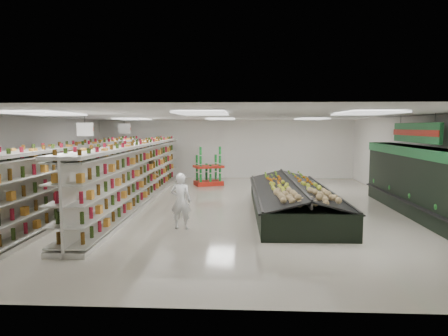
# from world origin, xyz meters

# --- Properties ---
(floor) EXTENTS (16.00, 16.00, 0.00)m
(floor) POSITION_xyz_m (0.00, 0.00, 0.00)
(floor) COLOR beige
(floor) RESTS_ON ground
(ceiling) EXTENTS (14.00, 16.00, 0.02)m
(ceiling) POSITION_xyz_m (0.00, 0.00, 3.20)
(ceiling) COLOR white
(ceiling) RESTS_ON wall_back
(wall_back) EXTENTS (14.00, 0.02, 3.20)m
(wall_back) POSITION_xyz_m (0.00, 8.00, 1.60)
(wall_back) COLOR white
(wall_back) RESTS_ON floor
(wall_front) EXTENTS (14.00, 0.02, 3.20)m
(wall_front) POSITION_xyz_m (0.00, -8.00, 1.60)
(wall_front) COLOR white
(wall_front) RESTS_ON floor
(wall_left) EXTENTS (0.02, 16.00, 3.20)m
(wall_left) POSITION_xyz_m (-7.00, 0.00, 1.60)
(wall_left) COLOR white
(wall_left) RESTS_ON floor
(wall_right) EXTENTS (0.02, 16.00, 3.20)m
(wall_right) POSITION_xyz_m (7.00, 0.00, 1.60)
(wall_right) COLOR white
(wall_right) RESTS_ON floor
(produce_wall_case) EXTENTS (0.93, 8.00, 2.20)m
(produce_wall_case) POSITION_xyz_m (6.53, -1.50, 1.24)
(produce_wall_case) COLOR black
(produce_wall_case) RESTS_ON floor
(aisle_sign_near) EXTENTS (0.52, 0.06, 0.75)m
(aisle_sign_near) POSITION_xyz_m (-3.80, -2.00, 2.75)
(aisle_sign_near) COLOR white
(aisle_sign_near) RESTS_ON ceiling
(aisle_sign_far) EXTENTS (0.52, 0.06, 0.75)m
(aisle_sign_far) POSITION_xyz_m (-3.80, 2.00, 2.75)
(aisle_sign_far) COLOR white
(aisle_sign_far) RESTS_ON ceiling
(hortifruti_banner) EXTENTS (0.12, 3.20, 0.95)m
(hortifruti_banner) POSITION_xyz_m (6.25, -1.50, 2.65)
(hortifruti_banner) COLOR #1C6A31
(hortifruti_banner) RESTS_ON ceiling
(gondola_left) EXTENTS (1.10, 12.81, 2.22)m
(gondola_left) POSITION_xyz_m (-4.68, 0.31, 1.02)
(gondola_left) COLOR silver
(gondola_left) RESTS_ON floor
(gondola_center) EXTENTS (1.09, 12.78, 2.21)m
(gondola_center) POSITION_xyz_m (-2.91, 0.56, 1.02)
(gondola_center) COLOR silver
(gondola_center) RESTS_ON floor
(produce_island) EXTENTS (2.70, 7.23, 1.07)m
(produce_island) POSITION_xyz_m (2.64, -0.78, 0.49)
(produce_island) COLOR black
(produce_island) RESTS_ON floor
(soda_endcap) EXTENTS (1.58, 1.35, 1.71)m
(soda_endcap) POSITION_xyz_m (-0.67, 5.13, 0.83)
(soda_endcap) COLOR red
(soda_endcap) RESTS_ON floor
(shopper_main) EXTENTS (0.61, 0.43, 1.57)m
(shopper_main) POSITION_xyz_m (-0.71, -3.14, 0.78)
(shopper_main) COLOR silver
(shopper_main) RESTS_ON floor
(shopper_background) EXTENTS (0.66, 0.92, 1.73)m
(shopper_background) POSITION_xyz_m (-2.80, 2.38, 0.86)
(shopper_background) COLOR tan
(shopper_background) RESTS_ON floor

